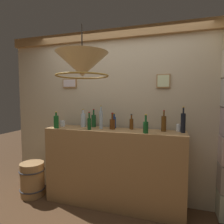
% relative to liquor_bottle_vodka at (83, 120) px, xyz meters
% --- Properties ---
extents(panelled_rear_partition, '(3.65, 0.15, 2.55)m').
position_rel_liquor_bottle_vodka_xyz_m(panelled_rear_partition, '(0.51, 0.18, 0.15)').
color(panelled_rear_partition, '#BCAD8E').
rests_on(panelled_rear_partition, ground).
extents(bar_shelf_unit, '(1.96, 0.40, 1.10)m').
position_rel_liquor_bottle_vodka_xyz_m(bar_shelf_unit, '(0.51, -0.10, -0.66)').
color(bar_shelf_unit, '#9E7547').
rests_on(bar_shelf_unit, ground).
extents(liquor_bottle_vodka, '(0.07, 0.07, 0.27)m').
position_rel_liquor_bottle_vodka_xyz_m(liquor_bottle_vodka, '(0.00, 0.00, 0.00)').
color(liquor_bottle_vodka, silver).
rests_on(liquor_bottle_vodka, bar_shelf_unit).
extents(liquor_bottle_tequila, '(0.05, 0.05, 0.21)m').
position_rel_liquor_bottle_vodka_xyz_m(liquor_bottle_tequila, '(0.75, -0.00, -0.02)').
color(liquor_bottle_tequila, brown).
rests_on(liquor_bottle_tequila, bar_shelf_unit).
extents(liquor_bottle_amaro, '(0.08, 0.08, 0.24)m').
position_rel_liquor_bottle_vodka_xyz_m(liquor_bottle_amaro, '(0.49, -0.08, -0.02)').
color(liquor_bottle_amaro, '#603313').
rests_on(liquor_bottle_amaro, bar_shelf_unit).
extents(liquor_bottle_port, '(0.07, 0.07, 0.27)m').
position_rel_liquor_bottle_vodka_xyz_m(liquor_bottle_port, '(0.16, 0.04, -0.01)').
color(liquor_bottle_port, '#1A4C25').
rests_on(liquor_bottle_port, bar_shelf_unit).
extents(liquor_bottle_whiskey, '(0.05, 0.05, 0.33)m').
position_rel_liquor_bottle_vodka_xyz_m(liquor_bottle_whiskey, '(0.33, -0.09, 0.03)').
color(liquor_bottle_whiskey, '#A9BFCF').
rests_on(liquor_bottle_whiskey, bar_shelf_unit).
extents(liquor_bottle_gin, '(0.05, 0.05, 0.22)m').
position_rel_liquor_bottle_vodka_xyz_m(liquor_bottle_gin, '(0.49, 0.03, -0.02)').
color(liquor_bottle_gin, navy).
rests_on(liquor_bottle_gin, bar_shelf_unit).
extents(liquor_bottle_bourbon, '(0.06, 0.06, 0.33)m').
position_rel_liquor_bottle_vodka_xyz_m(liquor_bottle_bourbon, '(1.43, -0.06, 0.03)').
color(liquor_bottle_bourbon, black).
rests_on(liquor_bottle_bourbon, bar_shelf_unit).
extents(liquor_bottle_vermouth, '(0.07, 0.07, 0.24)m').
position_rel_liquor_bottle_vodka_xyz_m(liquor_bottle_vermouth, '(0.98, -0.24, -0.02)').
color(liquor_bottle_vermouth, '#174F21').
rests_on(liquor_bottle_vermouth, bar_shelf_unit).
extents(liquor_bottle_brandy, '(0.05, 0.05, 0.25)m').
position_rel_liquor_bottle_vodka_xyz_m(liquor_bottle_brandy, '(0.20, -0.21, -0.01)').
color(liquor_bottle_brandy, '#174F21').
rests_on(liquor_bottle_brandy, bar_shelf_unit).
extents(liquor_bottle_sherry, '(0.07, 0.07, 0.28)m').
position_rel_liquor_bottle_vodka_xyz_m(liquor_bottle_sherry, '(1.19, -0.03, 0.00)').
color(liquor_bottle_sherry, brown).
rests_on(liquor_bottle_sherry, bar_shelf_unit).
extents(liquor_bottle_scotch, '(0.07, 0.07, 0.24)m').
position_rel_liquor_bottle_vodka_xyz_m(liquor_bottle_scotch, '(-0.32, -0.24, -0.01)').
color(liquor_bottle_scotch, '#185423').
rests_on(liquor_bottle_scotch, bar_shelf_unit).
extents(glass_tumbler_rocks, '(0.08, 0.08, 0.09)m').
position_rel_liquor_bottle_vodka_xyz_m(glass_tumbler_rocks, '(-0.33, -0.04, -0.06)').
color(glass_tumbler_rocks, silver).
rests_on(glass_tumbler_rocks, bar_shelf_unit).
extents(glass_tumbler_highball, '(0.06, 0.06, 0.10)m').
position_rel_liquor_bottle_vodka_xyz_m(glass_tumbler_highball, '(1.38, 0.03, -0.06)').
color(glass_tumbler_highball, silver).
rests_on(glass_tumbler_highball, bar_shelf_unit).
extents(pendant_lamp, '(0.50, 0.50, 0.48)m').
position_rel_liquor_bottle_vodka_xyz_m(pendant_lamp, '(0.48, -0.98, 0.65)').
color(pendant_lamp, beige).
extents(wooden_barrel, '(0.39, 0.39, 0.53)m').
position_rel_liquor_bottle_vodka_xyz_m(wooden_barrel, '(-0.78, -0.22, -0.94)').
color(wooden_barrel, '#9E7547').
rests_on(wooden_barrel, ground).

